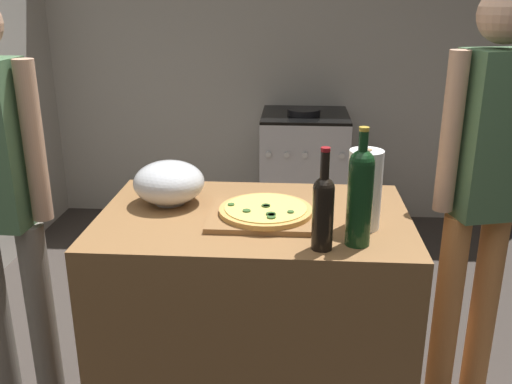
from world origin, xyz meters
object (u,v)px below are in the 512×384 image
object	(u,v)px
paper_towel_roll	(364,190)
stove	(304,174)
wine_bottle_amber	(360,193)
person_in_red	(484,180)
wine_bottle_green	(323,208)
pizza	(266,210)
mixing_bowl	(169,183)

from	to	relation	value
paper_towel_roll	stove	world-z (taller)	paper_towel_roll
paper_towel_roll	stove	bearing A→B (deg)	94.62
wine_bottle_amber	person_in_red	world-z (taller)	person_in_red
paper_towel_roll	person_in_red	world-z (taller)	person_in_red
paper_towel_roll	wine_bottle_green	xyz separation A→B (m)	(-0.15, -0.18, -0.00)
pizza	paper_towel_roll	xyz separation A→B (m)	(0.33, -0.06, 0.10)
wine_bottle_green	wine_bottle_amber	bearing A→B (deg)	20.02
pizza	wine_bottle_green	bearing A→B (deg)	-51.79
paper_towel_roll	stove	distance (m)	2.17
pizza	wine_bottle_green	world-z (taller)	wine_bottle_green
mixing_bowl	stove	bearing A→B (deg)	74.08
wine_bottle_amber	stove	bearing A→B (deg)	93.52
pizza	wine_bottle_amber	bearing A→B (deg)	-33.18
wine_bottle_green	wine_bottle_amber	world-z (taller)	wine_bottle_amber
wine_bottle_green	person_in_red	size ratio (longest dim) A/B	0.19
wine_bottle_green	mixing_bowl	bearing A→B (deg)	146.69
pizza	wine_bottle_amber	world-z (taller)	wine_bottle_amber
wine_bottle_amber	person_in_red	xyz separation A→B (m)	(0.53, 0.47, -0.10)
pizza	mixing_bowl	distance (m)	0.40
pizza	person_in_red	world-z (taller)	person_in_red
mixing_bowl	paper_towel_roll	distance (m)	0.73
mixing_bowl	person_in_red	xyz separation A→B (m)	(1.20, 0.14, -0.01)
paper_towel_roll	stove	size ratio (longest dim) A/B	0.30
mixing_bowl	person_in_red	world-z (taller)	person_in_red
wine_bottle_amber	mixing_bowl	bearing A→B (deg)	154.15
person_in_red	stove	bearing A→B (deg)	110.75
wine_bottle_green	stove	bearing A→B (deg)	90.57
paper_towel_roll	wine_bottle_green	bearing A→B (deg)	-128.41
paper_towel_roll	wine_bottle_amber	xyz separation A→B (m)	(-0.03, -0.14, 0.04)
wine_bottle_amber	stove	xyz separation A→B (m)	(-0.14, 2.22, -0.64)
paper_towel_roll	wine_bottle_green	distance (m)	0.23
wine_bottle_green	pizza	bearing A→B (deg)	128.21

